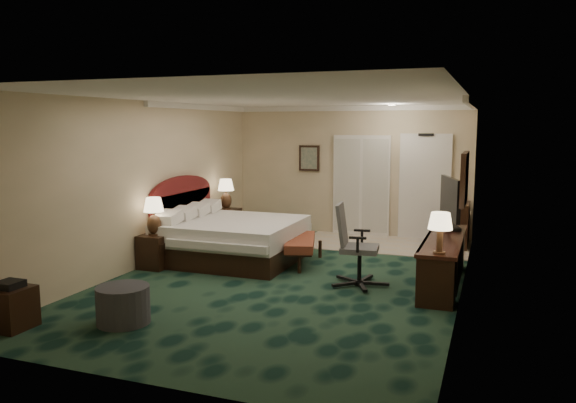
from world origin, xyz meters
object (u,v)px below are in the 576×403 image
(lamp_near, at_px, (154,216))
(lamp_far, at_px, (226,194))
(nightstand_near, at_px, (155,251))
(tv, at_px, (450,204))
(desk_chair, at_px, (360,245))
(bed, at_px, (233,240))
(bed_bench, at_px, (300,251))
(ottoman, at_px, (123,305))
(side_table, at_px, (11,308))
(nightstand_far, at_px, (225,224))
(desk, at_px, (443,262))
(minibar, at_px, (457,225))

(lamp_near, xyz_separation_m, lamp_far, (0.03, 2.51, 0.07))
(nightstand_near, height_order, tv, tv)
(lamp_near, relative_size, desk_chair, 0.51)
(tv, distance_m, desk_chair, 1.71)
(bed, relative_size, lamp_far, 3.56)
(lamp_far, height_order, desk_chair, lamp_far)
(bed_bench, bearing_deg, bed, 169.05)
(ottoman, bearing_deg, bed, 92.71)
(bed_bench, height_order, side_table, side_table)
(bed, xyz_separation_m, lamp_near, (-0.94, -0.96, 0.51))
(lamp_far, xyz_separation_m, desk_chair, (3.30, -2.35, -0.33))
(nightstand_far, distance_m, side_table, 5.41)
(lamp_near, bearing_deg, desk_chair, 2.86)
(lamp_near, xyz_separation_m, desk, (4.47, 0.62, -0.50))
(lamp_near, bearing_deg, side_table, -90.04)
(bed_bench, height_order, minibar, minibar)
(nightstand_near, bearing_deg, side_table, -89.77)
(ottoman, bearing_deg, desk, 41.04)
(lamp_far, height_order, side_table, lamp_far)
(ottoman, bearing_deg, lamp_near, 115.27)
(side_table, relative_size, minibar, 0.56)
(lamp_near, relative_size, tv, 0.59)
(lamp_near, height_order, desk, lamp_near)
(nightstand_near, height_order, nightstand_far, nightstand_far)
(nightstand_near, xyz_separation_m, desk, (4.48, 0.59, 0.08))
(lamp_near, xyz_separation_m, side_table, (-0.00, -2.91, -0.61))
(nightstand_far, bearing_deg, desk, -22.95)
(bed, distance_m, tv, 3.64)
(tv, xyz_separation_m, minibar, (-0.01, 2.05, -0.68))
(lamp_far, distance_m, desk, 4.86)
(lamp_far, height_order, bed_bench, lamp_far)
(lamp_near, height_order, desk_chair, desk_chair)
(nightstand_far, height_order, side_table, nightstand_far)
(bed, xyz_separation_m, nightstand_far, (-0.92, 1.54, -0.04))
(nightstand_near, bearing_deg, desk_chair, 2.31)
(nightstand_far, height_order, lamp_near, lamp_near)
(nightstand_near, relative_size, bed_bench, 0.42)
(nightstand_far, relative_size, desk, 0.26)
(desk, bearing_deg, nightstand_near, -172.56)
(lamp_near, relative_size, side_table, 1.29)
(side_table, xyz_separation_m, desk, (4.47, 3.52, 0.11))
(nightstand_far, xyz_separation_m, tv, (4.47, -1.16, 0.79))
(lamp_near, xyz_separation_m, tv, (4.48, 1.34, 0.25))
(bed_bench, relative_size, side_table, 2.75)
(ottoman, xyz_separation_m, tv, (3.39, 3.66, 0.88))
(desk_chair, bearing_deg, tv, 39.05)
(lamp_near, bearing_deg, lamp_far, 89.23)
(nightstand_near, distance_m, minibar, 5.61)
(bed, relative_size, minibar, 2.58)
(nightstand_far, relative_size, lamp_near, 1.01)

